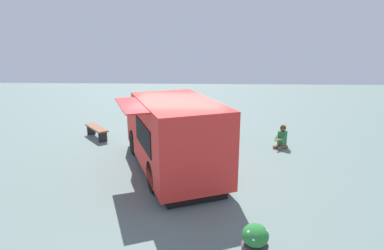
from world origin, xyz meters
name	(u,v)px	position (x,y,z in m)	size (l,w,h in m)	color
ground_plane	(180,174)	(0.00, 0.00, 0.00)	(40.00, 40.00, 0.00)	slate
food_truck	(172,135)	(-0.27, 0.45, 1.11)	(3.80, 5.69, 2.32)	red
person_customer	(282,139)	(3.67, 2.65, 0.35)	(0.71, 0.73, 0.88)	brown
planter_flowering_near	(255,242)	(1.70, -3.75, 0.35)	(0.51, 0.51, 0.69)	#524050
planter_flowering_far	(232,129)	(1.88, 3.91, 0.36)	(0.41, 0.41, 0.69)	beige
plaza_bench	(96,130)	(-3.72, 3.56, 0.35)	(1.32, 1.47, 0.46)	#966145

